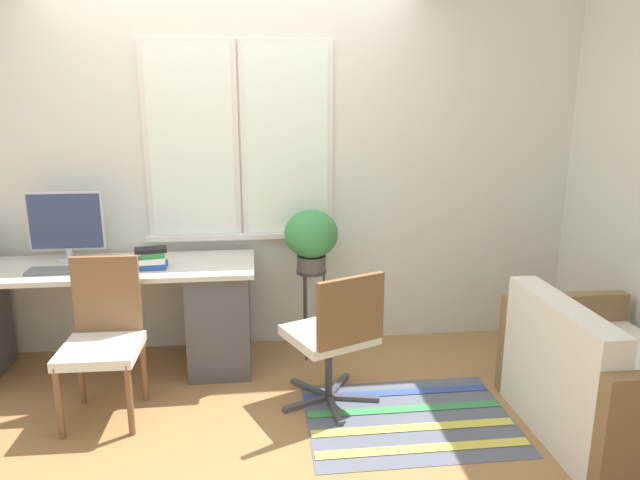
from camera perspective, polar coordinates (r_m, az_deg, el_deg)
ground_plane at (r=3.81m, az=-8.26°, el=-14.22°), size 14.00×14.00×0.00m
wall_back_with_window at (r=4.08m, az=-8.64°, el=7.69°), size 9.00×0.12×2.70m
wall_right_with_picture at (r=4.13m, az=28.60°, el=6.18°), size 0.08×9.00×2.70m
desk at (r=4.07m, az=-21.69°, el=-7.06°), size 2.12×0.62×0.74m
monitor at (r=4.10m, az=-24.05°, el=1.42°), size 0.48×0.17×0.46m
keyboard at (r=3.91m, az=-24.71°, el=-2.80°), size 0.37×0.15×0.02m
mouse at (r=3.86m, az=-21.23°, el=-2.57°), size 0.04×0.06×0.03m
book_stack at (r=3.77m, az=-16.50°, el=-1.81°), size 0.21×0.15×0.13m
desk_chair_wooden at (r=3.51m, az=-20.88°, el=-8.96°), size 0.44×0.44×0.91m
office_chair_swivel at (r=3.37m, az=1.50°, el=-9.43°), size 0.60×0.61×0.85m
couch_loveseat at (r=3.53m, az=26.57°, el=-12.95°), size 0.79×1.12×0.77m
plant_stand at (r=3.97m, az=-0.87°, el=-4.48°), size 0.21×0.21×0.64m
potted_plant at (r=3.87m, az=-0.89°, el=0.38°), size 0.37×0.37×0.42m
floor_rug_striped at (r=3.47m, az=8.89°, el=-17.22°), size 1.18×0.88×0.01m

